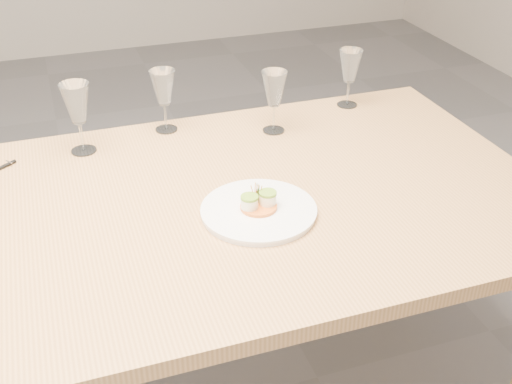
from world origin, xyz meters
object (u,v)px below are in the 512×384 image
object	(u,v)px
wine_glass_2	(163,89)
wine_glass_1	(77,105)
wine_glass_4	(350,67)
wine_glass_3	(274,90)
dining_table	(78,247)
dinner_plate	(259,210)

from	to	relation	value
wine_glass_2	wine_glass_1	bearing A→B (deg)	-166.36
wine_glass_4	wine_glass_1	bearing A→B (deg)	-176.48
wine_glass_1	wine_glass_3	world-z (taller)	wine_glass_1
dining_table	dinner_plate	xyz separation A→B (m)	(0.43, -0.10, 0.08)
wine_glass_2	wine_glass_4	world-z (taller)	wine_glass_2
dinner_plate	wine_glass_2	xyz separation A→B (m)	(-0.11, 0.53, 0.12)
wine_glass_3	wine_glass_4	xyz separation A→B (m)	(0.30, 0.10, -0.00)
dinner_plate	wine_glass_2	distance (m)	0.56
wine_glass_1	wine_glass_3	size ratio (longest dim) A/B	1.08
dinner_plate	wine_glass_2	bearing A→B (deg)	102.11
dinner_plate	wine_glass_4	size ratio (longest dim) A/B	1.50
dining_table	wine_glass_3	size ratio (longest dim) A/B	12.67
wine_glass_3	wine_glass_2	bearing A→B (deg)	159.90
dining_table	dinner_plate	world-z (taller)	dinner_plate
wine_glass_1	wine_glass_3	distance (m)	0.56
wine_glass_2	wine_glass_3	distance (m)	0.33
dinner_plate	wine_glass_3	xyz separation A→B (m)	(0.19, 0.42, 0.12)
dining_table	wine_glass_4	bearing A→B (deg)	24.79
wine_glass_1	wine_glass_3	xyz separation A→B (m)	(0.56, -0.05, -0.01)
dining_table	wine_glass_1	distance (m)	0.43
dining_table	dinner_plate	distance (m)	0.45
dinner_plate	wine_glass_4	xyz separation A→B (m)	(0.49, 0.52, 0.12)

